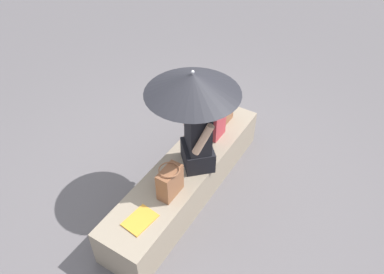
{
  "coord_description": "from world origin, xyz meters",
  "views": [
    {
      "loc": [
        2.22,
        1.43,
        3.1
      ],
      "look_at": [
        -0.04,
        0.04,
        0.78
      ],
      "focal_mm": 35.25,
      "sensor_mm": 36.0,
      "label": 1
    }
  ],
  "objects_px": {
    "handbag_black": "(224,110)",
    "tote_bag_canvas": "(170,182)",
    "shoulder_bag_spare": "(215,123)",
    "parasol": "(193,83)",
    "person_seated": "(198,133)",
    "magazine": "(140,220)"
  },
  "relations": [
    {
      "from": "handbag_black",
      "to": "tote_bag_canvas",
      "type": "xyz_separation_m",
      "value": [
        1.21,
        0.09,
        0.02
      ]
    },
    {
      "from": "shoulder_bag_spare",
      "to": "handbag_black",
      "type": "bearing_deg",
      "value": -172.77
    },
    {
      "from": "parasol",
      "to": "tote_bag_canvas",
      "type": "height_order",
      "value": "parasol"
    },
    {
      "from": "parasol",
      "to": "tote_bag_canvas",
      "type": "bearing_deg",
      "value": 4.79
    },
    {
      "from": "person_seated",
      "to": "parasol",
      "type": "bearing_deg",
      "value": -66.41
    },
    {
      "from": "person_seated",
      "to": "magazine",
      "type": "height_order",
      "value": "person_seated"
    },
    {
      "from": "shoulder_bag_spare",
      "to": "tote_bag_canvas",
      "type": "bearing_deg",
      "value": 3.44
    },
    {
      "from": "tote_bag_canvas",
      "to": "parasol",
      "type": "bearing_deg",
      "value": -175.21
    },
    {
      "from": "person_seated",
      "to": "parasol",
      "type": "xyz_separation_m",
      "value": [
        0.02,
        -0.05,
        0.55
      ]
    },
    {
      "from": "person_seated",
      "to": "magazine",
      "type": "relative_size",
      "value": 3.21
    },
    {
      "from": "parasol",
      "to": "person_seated",
      "type": "bearing_deg",
      "value": 113.59
    },
    {
      "from": "person_seated",
      "to": "handbag_black",
      "type": "xyz_separation_m",
      "value": [
        -0.74,
        -0.1,
        -0.25
      ]
    },
    {
      "from": "shoulder_bag_spare",
      "to": "magazine",
      "type": "height_order",
      "value": "shoulder_bag_spare"
    },
    {
      "from": "person_seated",
      "to": "shoulder_bag_spare",
      "type": "bearing_deg",
      "value": -172.07
    },
    {
      "from": "person_seated",
      "to": "handbag_black",
      "type": "distance_m",
      "value": 0.79
    },
    {
      "from": "handbag_black",
      "to": "shoulder_bag_spare",
      "type": "distance_m",
      "value": 0.29
    },
    {
      "from": "person_seated",
      "to": "magazine",
      "type": "distance_m",
      "value": 0.94
    },
    {
      "from": "parasol",
      "to": "shoulder_bag_spare",
      "type": "distance_m",
      "value": 0.91
    },
    {
      "from": "shoulder_bag_spare",
      "to": "magazine",
      "type": "bearing_deg",
      "value": 0.2
    },
    {
      "from": "person_seated",
      "to": "handbag_black",
      "type": "height_order",
      "value": "person_seated"
    },
    {
      "from": "parasol",
      "to": "shoulder_bag_spare",
      "type": "height_order",
      "value": "parasol"
    },
    {
      "from": "parasol",
      "to": "shoulder_bag_spare",
      "type": "relative_size",
      "value": 3.19
    }
  ]
}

